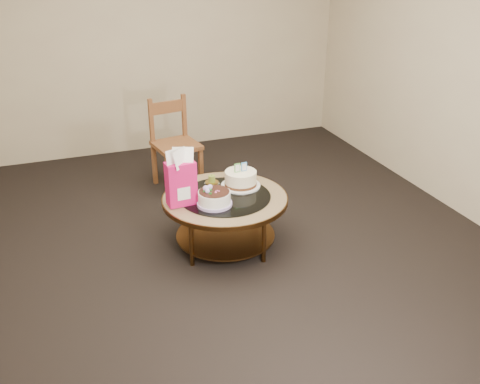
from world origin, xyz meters
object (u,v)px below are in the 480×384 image
object	(u,v)px
gift_bag	(181,178)
dining_chair	(175,143)
decorated_cake	(214,199)
coffee_table	(225,205)
cream_cake	(241,179)

from	to	relation	value
gift_bag	dining_chair	distance (m)	1.39
decorated_cake	dining_chair	bearing A→B (deg)	88.22
coffee_table	gift_bag	size ratio (longest dim) A/B	2.27
coffee_table	cream_cake	size ratio (longest dim) A/B	3.10
decorated_cake	dining_chair	size ratio (longest dim) A/B	0.30
cream_cake	gift_bag	world-z (taller)	gift_bag
coffee_table	decorated_cake	bearing A→B (deg)	-136.96
gift_bag	coffee_table	bearing A→B (deg)	-1.98
coffee_table	cream_cake	distance (m)	0.27
cream_cake	gift_bag	bearing A→B (deg)	-169.78
decorated_cake	dining_chair	distance (m)	1.45
coffee_table	gift_bag	distance (m)	0.47
cream_cake	dining_chair	distance (m)	1.23
coffee_table	gift_bag	world-z (taller)	gift_bag
decorated_cake	coffee_table	bearing A→B (deg)	43.04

